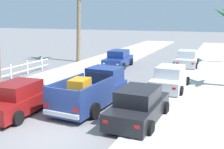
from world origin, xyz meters
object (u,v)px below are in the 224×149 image
car_left_mid (187,59)px  car_right_mid (19,99)px  car_left_near (170,79)px  car_right_near (118,59)px  pickup_truck (93,91)px  car_left_far (139,106)px

car_left_mid → car_right_mid: (-5.74, -15.85, 0.00)m
car_left_near → car_right_near: 8.71m
pickup_truck → car_right_mid: 3.61m
pickup_truck → car_right_mid: pickup_truck is taller
pickup_truck → car_left_far: (2.85, -1.21, -0.09)m
car_right_near → car_right_mid: same height
car_left_near → car_right_near: same height
pickup_truck → car_right_near: size_ratio=1.22×
pickup_truck → car_left_mid: bearing=77.5°
car_right_near → car_right_mid: bearing=-89.6°
car_left_near → car_left_far: bearing=-92.4°
car_left_near → pickup_truck: bearing=-123.3°
car_left_mid → car_right_near: bearing=-157.3°
car_left_mid → car_right_mid: same height
car_right_near → car_left_far: size_ratio=1.01×
car_right_near → car_left_mid: bearing=22.7°
car_left_near → car_right_mid: size_ratio=0.99×
car_right_near → car_left_mid: (5.84, 2.44, 0.00)m
car_left_mid → pickup_truck: bearing=-102.5°
car_right_near → car_left_far: 13.55m
car_left_far → pickup_truck: bearing=157.1°
car_right_near → car_left_far: (5.70, -12.29, 0.00)m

